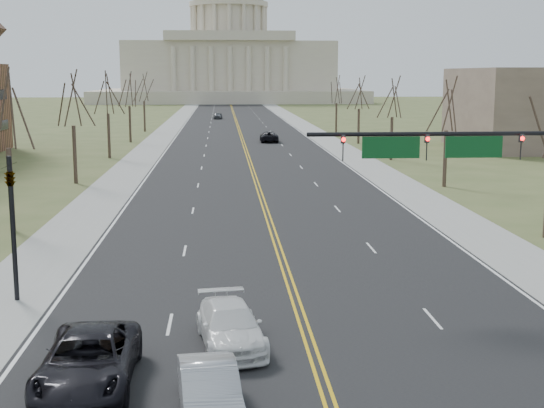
{
  "coord_description": "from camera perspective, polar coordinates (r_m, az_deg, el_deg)",
  "views": [
    {
      "loc": [
        -2.99,
        -17.3,
        9.22
      ],
      "look_at": [
        -0.56,
        18.92,
        3.0
      ],
      "focal_mm": 50.0,
      "sensor_mm": 36.0,
      "label": 1
    }
  ],
  "objects": [
    {
      "name": "road",
      "position": [
        127.67,
        -2.49,
        5.58
      ],
      "size": [
        20.0,
        380.0,
        0.01
      ],
      "primitive_type": "cube",
      "color": "black",
      "rests_on": "ground"
    },
    {
      "name": "cross_road",
      "position": [
        25.24,
        3.31,
        -11.71
      ],
      "size": [
        120.0,
        14.0,
        0.01
      ],
      "primitive_type": "cube",
      "color": "black",
      "rests_on": "ground"
    },
    {
      "name": "sidewalk_left",
      "position": [
        127.95,
        -7.89,
        5.51
      ],
      "size": [
        4.0,
        380.0,
        0.03
      ],
      "primitive_type": "cube",
      "color": "gray",
      "rests_on": "ground"
    },
    {
      "name": "sidewalk_right",
      "position": [
        128.51,
        2.89,
        5.61
      ],
      "size": [
        4.0,
        380.0,
        0.03
      ],
      "primitive_type": "cube",
      "color": "gray",
      "rests_on": "ground"
    },
    {
      "name": "center_line",
      "position": [
        127.67,
        -2.49,
        5.58
      ],
      "size": [
        0.42,
        380.0,
        0.01
      ],
      "primitive_type": "cube",
      "color": "gold",
      "rests_on": "road"
    },
    {
      "name": "edge_line_left",
      "position": [
        127.82,
        -6.9,
        5.53
      ],
      "size": [
        0.15,
        380.0,
        0.01
      ],
      "primitive_type": "cube",
      "color": "silver",
      "rests_on": "road"
    },
    {
      "name": "edge_line_right",
      "position": [
        128.27,
        1.91,
        5.61
      ],
      "size": [
        0.15,
        380.0,
        0.01
      ],
      "primitive_type": "cube",
      "color": "silver",
      "rests_on": "road"
    },
    {
      "name": "capitol",
      "position": [
        267.28,
        -3.24,
        10.78
      ],
      "size": [
        90.0,
        60.0,
        50.0
      ],
      "color": "beige",
      "rests_on": "ground"
    },
    {
      "name": "signal_mast",
      "position": [
        32.7,
        14.83,
        3.33
      ],
      "size": [
        12.12,
        0.44,
        7.2
      ],
      "color": "black",
      "rests_on": "ground"
    },
    {
      "name": "signal_left",
      "position": [
        32.43,
        -18.99,
        -0.59
      ],
      "size": [
        0.32,
        0.36,
        6.0
      ],
      "color": "black",
      "rests_on": "ground"
    },
    {
      "name": "tree_l_0",
      "position": [
        47.05,
        -19.37,
        6.4
      ],
      "size": [
        3.96,
        3.96,
        9.0
      ],
      "color": "#372B20",
      "rests_on": "ground"
    },
    {
      "name": "tree_r_1",
      "position": [
        64.08,
        13.05,
        7.09
      ],
      "size": [
        3.74,
        3.74,
        8.5
      ],
      "color": "#372B20",
      "rests_on": "ground"
    },
    {
      "name": "tree_l_1",
      "position": [
        66.53,
        -14.79,
        7.44
      ],
      "size": [
        3.96,
        3.96,
        9.0
      ],
      "color": "#372B20",
      "rests_on": "ground"
    },
    {
      "name": "tree_r_2",
      "position": [
        83.42,
        9.06,
        7.77
      ],
      "size": [
        3.74,
        3.74,
        8.5
      ],
      "color": "#372B20",
      "rests_on": "ground"
    },
    {
      "name": "tree_l_2",
      "position": [
        86.24,
        -12.29,
        7.99
      ],
      "size": [
        3.96,
        3.96,
        9.0
      ],
      "color": "#372B20",
      "rests_on": "ground"
    },
    {
      "name": "tree_r_3",
      "position": [
        103.01,
        6.58,
        8.18
      ],
      "size": [
        3.74,
        3.74,
        8.5
      ],
      "color": "#372B20",
      "rests_on": "ground"
    },
    {
      "name": "tree_l_3",
      "position": [
        106.07,
        -10.72,
        8.33
      ],
      "size": [
        3.96,
        3.96,
        9.0
      ],
      "color": "#372B20",
      "rests_on": "ground"
    },
    {
      "name": "tree_r_4",
      "position": [
        122.73,
        4.89,
        8.45
      ],
      "size": [
        3.74,
        3.74,
        8.5
      ],
      "color": "#372B20",
      "rests_on": "ground"
    },
    {
      "name": "tree_l_4",
      "position": [
        125.95,
        -9.64,
        8.55
      ],
      "size": [
        3.96,
        3.96,
        9.0
      ],
      "color": "#372B20",
      "rests_on": "ground"
    },
    {
      "name": "car_sb_inner_lead",
      "position": [
        21.14,
        -4.72,
        -13.95
      ],
      "size": [
        2.02,
        4.59,
        1.47
      ],
      "primitive_type": "imported",
      "rotation": [
        0.0,
        0.0,
        0.11
      ],
      "color": "#A6A8AE",
      "rests_on": "road"
    },
    {
      "name": "car_sb_outer_lead",
      "position": [
        23.61,
        -13.67,
        -11.38
      ],
      "size": [
        2.76,
        5.91,
        1.64
      ],
      "primitive_type": "imported",
      "rotation": [
        0.0,
        0.0,
        0.01
      ],
      "color": "black",
      "rests_on": "road"
    },
    {
      "name": "car_sb_inner_second",
      "position": [
        26.28,
        -3.15,
        -9.15
      ],
      "size": [
        2.68,
        5.18,
        1.44
      ],
      "primitive_type": "imported",
      "rotation": [
        0.0,
        0.0,
        0.14
      ],
      "color": "white",
      "rests_on": "road"
    },
    {
      "name": "car_far_nb",
      "position": [
        105.13,
        -0.23,
        5.1
      ],
      "size": [
        2.45,
        5.24,
        1.45
      ],
      "primitive_type": "imported",
      "rotation": [
        0.0,
        0.0,
        3.13
      ],
      "color": "black",
      "rests_on": "road"
    },
    {
      "name": "car_far_sb",
      "position": [
        160.23,
        -4.09,
        6.65
      ],
      "size": [
        2.06,
        4.11,
        1.34
      ],
      "primitive_type": "imported",
      "rotation": [
        0.0,
        0.0,
        -0.12
      ],
      "color": "#56595E",
      "rests_on": "road"
    }
  ]
}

